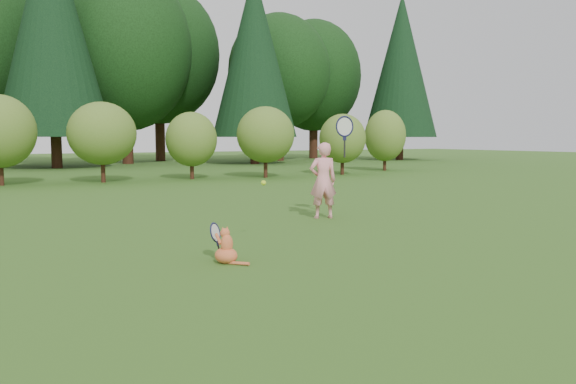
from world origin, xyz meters
TOP-DOWN VIEW (x-y plane):
  - ground at (0.00, 0.00)m, footprint 100.00×100.00m
  - shrub_row at (0.00, 13.00)m, footprint 28.00×3.00m
  - woodland_backdrop at (0.00, 23.00)m, footprint 48.00×10.00m
  - child at (1.89, 2.49)m, footprint 0.79×0.49m
  - cat at (-1.10, -0.03)m, footprint 0.36×0.62m
  - tennis_ball at (-0.13, 0.90)m, footprint 0.07×0.07m

SIDE VIEW (x-z plane):
  - ground at x=0.00m, z-range 0.00..0.00m
  - cat at x=-1.10m, z-range -0.07..0.51m
  - child at x=1.89m, z-range -0.31..1.75m
  - tennis_ball at x=-0.13m, z-range 0.80..0.87m
  - shrub_row at x=0.00m, z-range 0.00..2.80m
  - woodland_backdrop at x=0.00m, z-range 0.00..15.00m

